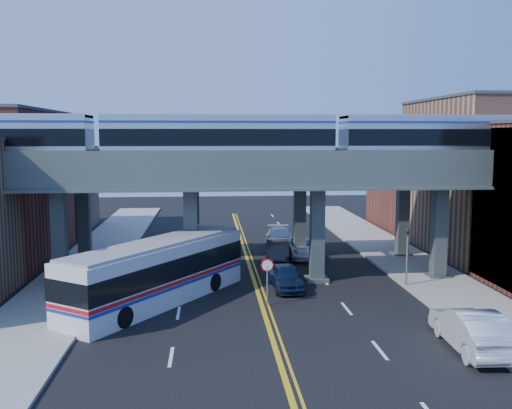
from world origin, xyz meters
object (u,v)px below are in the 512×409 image
car_lane_b (278,250)px  car_parked_curb (472,329)px  transit_bus (158,273)px  car_lane_d (280,238)px  stop_sign (267,274)px  car_lane_c (303,248)px  car_lane_a (286,277)px  transit_train (219,138)px  traffic_signal (407,251)px

car_lane_b → car_parked_curb: car_parked_curb is taller
transit_bus → car_lane_b: size_ratio=2.56×
car_lane_b → car_parked_curb: 19.32m
car_lane_d → car_parked_curb: size_ratio=0.96×
stop_sign → car_lane_c: 12.83m
car_lane_b → transit_bus: bearing=-120.8°
car_lane_b → car_lane_d: 5.42m
car_lane_a → car_lane_c: car_lane_a is taller
transit_train → car_lane_a: 9.44m
traffic_signal → car_lane_a: 7.57m
car_lane_d → car_lane_a: bearing=-93.4°
car_lane_c → car_lane_d: (-1.20, 4.27, 0.06)m
transit_train → car_lane_b: (4.42, 6.06, -8.33)m
traffic_signal → car_parked_curb: (-0.70, -10.21, -1.39)m
stop_sign → car_lane_b: 11.27m
car_lane_b → car_lane_c: bearing=35.0°
transit_train → car_lane_b: 11.21m
transit_bus → car_lane_d: 17.79m
car_lane_b → stop_sign: bearing=-92.4°
transit_train → transit_bus: (-3.53, -4.01, -7.41)m
traffic_signal → transit_bus: 15.06m
stop_sign → car_lane_a: stop_sign is taller
car_lane_a → car_parked_curb: 12.43m
car_lane_c → car_parked_curb: (4.20, -19.35, 0.20)m
car_lane_a → car_parked_curb: (6.70, -10.47, 0.17)m
transit_train → stop_sign: 9.24m
car_lane_c → traffic_signal: bearing=-60.9°
car_lane_d → car_parked_curb: car_parked_curb is taller
stop_sign → car_lane_c: bearing=71.8°
car_lane_b → car_lane_d: (0.87, 5.35, -0.01)m
car_lane_b → car_parked_curb: size_ratio=0.86×
transit_train → car_lane_a: bearing=-23.7°
transit_bus → car_lane_d: size_ratio=2.28×
car_lane_c → transit_bus: bearing=-131.1°
transit_train → car_parked_curb: (10.69, -12.21, -8.20)m
transit_train → car_lane_b: size_ratio=9.13×
stop_sign → car_lane_c: size_ratio=0.51×
traffic_signal → transit_bus: size_ratio=0.34×
car_lane_c → car_parked_curb: car_parked_curb is taller
stop_sign → transit_bus: 6.10m
traffic_signal → car_lane_c: bearing=118.2°
stop_sign → car_lane_d: bearing=80.3°
car_lane_a → car_lane_c: bearing=72.2°
car_parked_curb → car_lane_d: bearing=-74.9°
car_lane_b → car_lane_c: size_ratio=0.93×
car_lane_d → transit_train: bearing=-112.7°
car_lane_a → car_lane_d: bearing=82.3°
transit_train → car_parked_curb: transit_train is taller
car_lane_b → car_lane_d: size_ratio=0.89×
transit_train → car_lane_d: bearing=65.1°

